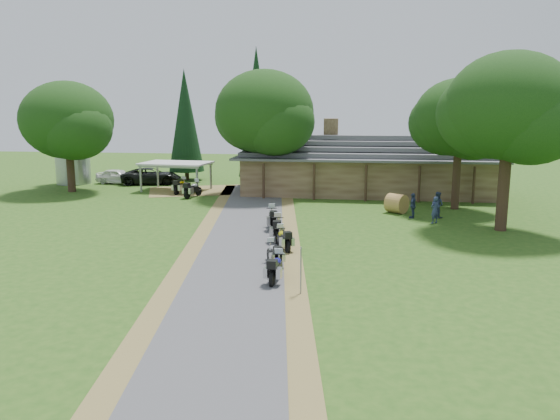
# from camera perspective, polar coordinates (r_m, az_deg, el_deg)

# --- Properties ---
(ground) EXTENTS (120.00, 120.00, 0.00)m
(ground) POSITION_cam_1_polar(r_m,az_deg,el_deg) (24.27, -4.72, -6.52)
(ground) COLOR #275016
(ground) RESTS_ON ground
(driveway) EXTENTS (51.95, 51.95, 0.00)m
(driveway) POSITION_cam_1_polar(r_m,az_deg,el_deg) (28.13, -3.95, -4.09)
(driveway) COLOR #4C4C4F
(driveway) RESTS_ON ground
(lodge) EXTENTS (21.40, 9.40, 4.90)m
(lodge) POSITION_cam_1_polar(r_m,az_deg,el_deg) (46.86, 8.91, 4.81)
(lodge) COLOR brown
(lodge) RESTS_ON ground
(silo) EXTENTS (3.38, 3.38, 6.36)m
(silo) POSITION_cam_1_polar(r_m,az_deg,el_deg) (55.17, -20.92, 5.87)
(silo) COLOR gray
(silo) RESTS_ON ground
(carport) EXTENTS (6.03, 4.33, 2.46)m
(carport) POSITION_cam_1_polar(r_m,az_deg,el_deg) (48.28, -10.77, 3.46)
(carport) COLOR silver
(carport) RESTS_ON ground
(car_white_sedan) EXTENTS (3.16, 5.67, 1.79)m
(car_white_sedan) POSITION_cam_1_polar(r_m,az_deg,el_deg) (53.86, -16.59, 3.58)
(car_white_sedan) COLOR white
(car_white_sedan) RESTS_ON ground
(car_dark_suv) EXTENTS (3.99, 6.48, 2.31)m
(car_dark_suv) POSITION_cam_1_polar(r_m,az_deg,el_deg) (52.83, -13.31, 3.89)
(car_dark_suv) COLOR black
(car_dark_suv) RESTS_ON ground
(motorcycle_row_a) EXTENTS (0.73, 1.88, 1.26)m
(motorcycle_row_a) POSITION_cam_1_polar(r_m,az_deg,el_deg) (22.84, -0.42, -5.94)
(motorcycle_row_a) COLOR navy
(motorcycle_row_a) RESTS_ON ground
(motorcycle_row_b) EXTENTS (1.22, 1.78, 1.17)m
(motorcycle_row_b) POSITION_cam_1_polar(r_m,az_deg,el_deg) (25.16, -0.68, -4.48)
(motorcycle_row_b) COLOR #999A9F
(motorcycle_row_b) RESTS_ON ground
(motorcycle_row_c) EXTENTS (1.30, 1.87, 1.22)m
(motorcycle_row_c) POSITION_cam_1_polar(r_m,az_deg,el_deg) (27.84, 0.34, -2.92)
(motorcycle_row_c) COLOR #CECB0A
(motorcycle_row_c) RESTS_ON ground
(motorcycle_row_d) EXTENTS (0.91, 2.12, 1.41)m
(motorcycle_row_d) POSITION_cam_1_polar(r_m,az_deg,el_deg) (29.74, -0.27, -1.85)
(motorcycle_row_d) COLOR orange
(motorcycle_row_d) RESTS_ON ground
(motorcycle_row_e) EXTENTS (1.10, 2.14, 1.40)m
(motorcycle_row_e) POSITION_cam_1_polar(r_m,az_deg,el_deg) (32.54, -0.79, -0.76)
(motorcycle_row_e) COLOR black
(motorcycle_row_e) RESTS_ON ground
(motorcycle_carport_a) EXTENTS (0.99, 2.10, 1.38)m
(motorcycle_carport_a) POSITION_cam_1_polar(r_m,az_deg,el_deg) (46.52, -10.32, 2.53)
(motorcycle_carport_a) COLOR #EBC603
(motorcycle_carport_a) RESTS_ON ground
(motorcycle_carport_b) EXTENTS (1.27, 2.19, 1.42)m
(motorcycle_carport_b) POSITION_cam_1_polar(r_m,az_deg,el_deg) (44.49, -9.09, 2.23)
(motorcycle_carport_b) COLOR gray
(motorcycle_carport_b) RESTS_ON ground
(person_a) EXTENTS (0.70, 0.68, 2.00)m
(person_a) POSITION_cam_1_polar(r_m,az_deg,el_deg) (35.36, 15.88, 0.24)
(person_a) COLOR navy
(person_a) RESTS_ON ground
(person_b) EXTENTS (0.70, 0.69, 2.02)m
(person_b) POSITION_cam_1_polar(r_m,az_deg,el_deg) (37.26, 16.13, 0.77)
(person_b) COLOR navy
(person_b) RESTS_ON ground
(person_c) EXTENTS (0.55, 0.65, 1.95)m
(person_c) POSITION_cam_1_polar(r_m,az_deg,el_deg) (36.68, 13.73, 0.67)
(person_c) COLOR navy
(person_c) RESTS_ON ground
(hay_bale) EXTENTS (1.76, 1.78, 1.31)m
(hay_bale) POSITION_cam_1_polar(r_m,az_deg,el_deg) (38.29, 12.09, 0.68)
(hay_bale) COLOR #A47A3C
(hay_bale) RESTS_ON ground
(sign_post) EXTENTS (0.34, 0.06, 1.89)m
(sign_post) POSITION_cam_1_polar(r_m,az_deg,el_deg) (21.24, 2.19, -6.36)
(sign_post) COLOR gray
(sign_post) RESTS_ON ground
(oak_lodge_left) EXTENTS (7.91, 7.91, 10.95)m
(oak_lodge_left) POSITION_cam_1_polar(r_m,az_deg,el_deg) (44.45, -1.62, 8.52)
(oak_lodge_left) COLOR black
(oak_lodge_left) RESTS_ON ground
(oak_lodge_right) EXTENTS (6.37, 6.37, 10.44)m
(oak_lodge_right) POSITION_cam_1_polar(r_m,az_deg,el_deg) (40.36, 18.19, 7.41)
(oak_lodge_right) COLOR black
(oak_lodge_right) RESTS_ON ground
(oak_driveway) EXTENTS (7.26, 7.26, 11.67)m
(oak_driveway) POSITION_cam_1_polar(r_m,az_deg,el_deg) (34.09, 22.72, 7.65)
(oak_driveway) COLOR black
(oak_driveway) RESTS_ON ground
(oak_silo) EXTENTS (7.66, 7.66, 9.82)m
(oak_silo) POSITION_cam_1_polar(r_m,az_deg,el_deg) (49.80, -21.27, 7.40)
(oak_silo) COLOR black
(oak_silo) RESTS_ON ground
(cedar_near) EXTENTS (3.34, 3.34, 12.52)m
(cedar_near) POSITION_cam_1_polar(r_m,az_deg,el_deg) (50.11, -2.46, 9.67)
(cedar_near) COLOR black
(cedar_near) RESTS_ON ground
(cedar_far) EXTENTS (3.45, 3.45, 10.84)m
(cedar_far) POSITION_cam_1_polar(r_m,az_deg,el_deg) (54.82, -9.85, 8.73)
(cedar_far) COLOR black
(cedar_far) RESTS_ON ground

